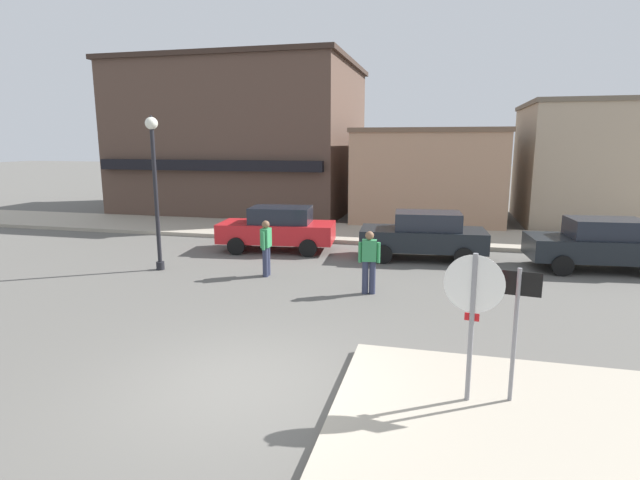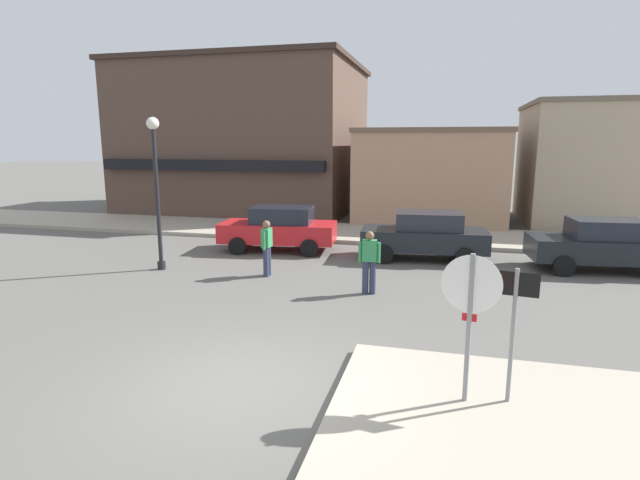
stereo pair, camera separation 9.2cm
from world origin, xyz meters
TOP-DOWN VIEW (x-y plane):
  - ground_plane at (0.00, 0.00)m, footprint 160.00×160.00m
  - sidewalk_corner at (4.82, -0.65)m, footprint 6.40×4.80m
  - kerb_far at (0.00, 13.33)m, footprint 80.00×4.00m
  - stop_sign at (3.46, 0.15)m, footprint 0.81×0.13m
  - one_way_sign at (4.06, 0.27)m, footprint 0.60×0.10m
  - lamp_post at (-5.19, 6.26)m, footprint 0.36×0.36m
  - parked_car_nearest at (-2.59, 9.68)m, footprint 4.17×2.22m
  - parked_car_second at (2.45, 9.58)m, footprint 4.12×2.11m
  - parked_car_third at (7.62, 9.35)m, footprint 4.13×2.14m
  - pedestrian_crossing_near at (-1.82, 6.34)m, footprint 0.22×0.55m
  - pedestrian_crossing_far at (1.27, 5.35)m, footprint 0.56×0.27m
  - building_corner_shop at (-7.96, 20.10)m, footprint 12.33×10.06m
  - building_storefront_left_near at (2.28, 18.29)m, footprint 6.83×6.98m
  - building_storefront_left_mid at (10.39, 18.95)m, footprint 7.73×6.67m

SIDE VIEW (x-z plane):
  - ground_plane at x=0.00m, z-range 0.00..0.00m
  - sidewalk_corner at x=4.82m, z-range 0.00..0.15m
  - kerb_far at x=0.00m, z-range 0.00..0.15m
  - parked_car_nearest at x=-2.59m, z-range 0.03..1.59m
  - parked_car_second at x=2.45m, z-range 0.03..1.59m
  - parked_car_third at x=7.62m, z-range 0.03..1.59m
  - pedestrian_crossing_near at x=-1.82m, z-range 0.06..1.67m
  - pedestrian_crossing_far at x=1.27m, z-range 0.06..1.67m
  - one_way_sign at x=4.06m, z-range 0.28..2.38m
  - stop_sign at x=3.46m, z-range 0.37..2.67m
  - building_storefront_left_near at x=2.28m, z-range 0.00..4.40m
  - building_storefront_left_mid at x=10.39m, z-range 0.00..5.58m
  - lamp_post at x=-5.19m, z-range 0.69..5.23m
  - building_corner_shop at x=-7.96m, z-range 0.00..7.98m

